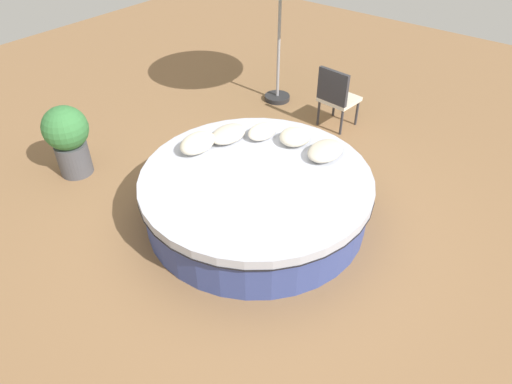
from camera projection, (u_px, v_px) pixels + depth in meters
The scene contains 9 objects.
ground_plane at pixel (256, 215), 5.65m from camera, with size 16.00×16.00×0.00m, color olive.
round_bed at pixel (256, 196), 5.46m from camera, with size 2.72×2.72×0.61m.
throw_pillow_0 at pixel (325, 151), 5.54m from camera, with size 0.54×0.37×0.16m, color beige.
throw_pillow_1 at pixel (295, 137), 5.77m from camera, with size 0.42×0.37×0.18m, color beige.
throw_pillow_2 at pixel (262, 131), 5.90m from camera, with size 0.44×0.31×0.16m, color silver.
throw_pillow_3 at pixel (228, 134), 5.85m from camera, with size 0.53×0.36×0.16m, color beige.
throw_pillow_4 at pixel (198, 143), 5.63m from camera, with size 0.51×0.34×0.22m, color beige.
patio_chair at pixel (336, 95), 7.00m from camera, with size 0.55×0.56×0.98m.
planter at pixel (68, 137), 6.03m from camera, with size 0.59×0.59×0.99m.
Camera 1 is at (3.34, 2.65, 3.72)m, focal length 32.20 mm.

